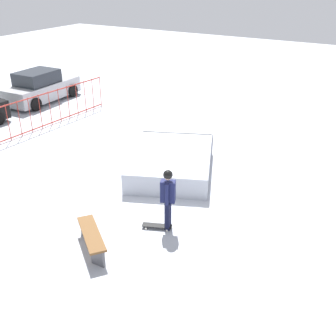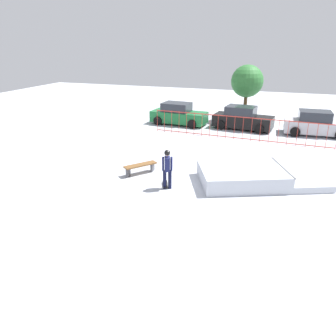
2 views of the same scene
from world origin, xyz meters
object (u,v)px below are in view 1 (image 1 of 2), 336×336
Objects in this scene: skateboard at (157,226)px; park_bench at (92,237)px; skate_ramp at (173,157)px; skater at (168,195)px; parked_car_silver at (41,88)px.

park_bench is at bearing 37.27° from skateboard.
skate_ramp reaches higher than park_bench.
park_bench is (-5.11, -0.61, 0.04)m from skate_ramp.
skater is at bearing -175.21° from skate_ramp.
skater is at bearing -33.66° from park_bench.
skateboard is at bearing -122.96° from parked_car_silver.
skater is 1.15× the size of park_bench.
skate_ramp is at bearing 6.83° from park_bench.
skate_ramp is 5.14m from park_bench.
skateboard is (-0.18, 0.23, -0.93)m from skater.
parked_car_silver reaches higher than skateboard.
park_bench is at bearing 35.54° from skater.
skate_ramp is 3.87m from skater.
skater is 0.41× the size of parked_car_silver.
park_bench is at bearing -130.88° from parked_car_silver.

